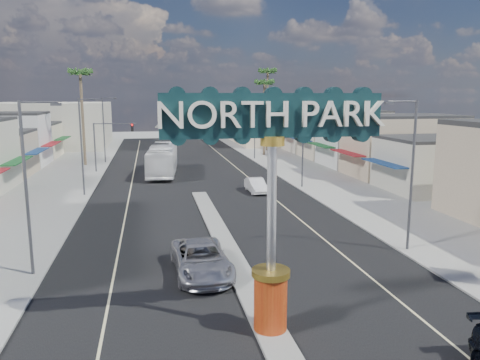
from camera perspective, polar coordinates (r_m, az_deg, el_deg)
name	(u,v)px	position (r m, az deg, el deg)	size (l,w,h in m)	color
ground	(198,192)	(45.73, -5.16, -1.43)	(160.00, 160.00, 0.00)	gray
road	(198,192)	(45.73, -5.16, -1.42)	(20.00, 120.00, 0.01)	black
median_island	(223,240)	(30.32, -2.06, -7.30)	(1.30, 30.00, 0.16)	gray
sidewalk_left	(46,197)	(46.51, -22.59, -1.91)	(8.00, 120.00, 0.12)	gray
sidewalk_right	(333,186)	(49.09, 11.32, -0.71)	(8.00, 120.00, 0.12)	gray
storefront_row_right	(368,143)	(64.50, 15.32, 4.35)	(12.00, 42.00, 6.00)	#B7B29E
backdrop_far_left	(50,125)	(91.44, -22.12, 6.22)	(20.00, 20.00, 8.00)	#B7B29E
backdrop_far_right	(285,122)	(93.53, 5.55, 7.00)	(20.00, 20.00, 8.00)	beige
gateway_sign	(272,185)	(17.45, 3.93, -0.64)	(8.20, 1.50, 9.15)	#B5230D
traffic_signal_left	(110,137)	(58.97, -15.58, 5.06)	(5.09, 0.45, 6.00)	#47474C
traffic_signal_right	(258,135)	(60.33, 2.16, 5.54)	(5.09, 0.45, 6.00)	#47474C
streetlight_l_near	(29,180)	(25.64, -24.34, 0.02)	(2.03, 0.22, 9.00)	#47474C
streetlight_l_mid	(83,142)	(45.17, -18.58, 4.44)	(2.03, 0.22, 9.00)	#47474C
streetlight_l_far	(105,126)	(66.98, -16.15, 6.29)	(2.03, 0.22, 9.00)	#47474C
streetlight_r_near	(410,168)	(29.01, 20.00, 1.40)	(2.03, 0.22, 9.00)	#47474C
streetlight_r_mid	(301,138)	(47.17, 7.50, 5.11)	(2.03, 0.22, 9.00)	#47474C
streetlight_r_far	(254,125)	(68.34, 1.67, 6.76)	(2.03, 0.22, 9.00)	#47474C
palm_left_far	(80,78)	(65.19, -18.88, 11.71)	(2.60, 2.60, 13.10)	brown
palm_right_mid	(264,86)	(72.71, 3.00, 11.32)	(2.60, 2.60, 12.10)	brown
palm_right_far	(268,76)	(79.06, 3.39, 12.52)	(2.60, 2.60, 14.10)	brown
suv_left	(201,259)	(24.74, -4.74, -9.60)	(2.76, 5.99, 1.67)	#B5B4B9
car_parked_right	(256,185)	(45.16, 1.96, -0.65)	(1.46, 4.17, 1.37)	white
city_bus	(163,159)	(56.24, -9.42, 2.48)	(2.95, 12.62, 3.52)	white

